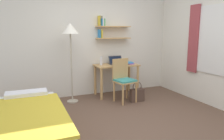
{
  "coord_description": "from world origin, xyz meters",
  "views": [
    {
      "loc": [
        -1.5,
        -2.86,
        1.51
      ],
      "look_at": [
        -0.1,
        0.51,
        0.85
      ],
      "focal_mm": 34.14,
      "sensor_mm": 36.0,
      "label": 1
    }
  ],
  "objects_px": {
    "desk": "(116,71)",
    "handbag": "(137,94)",
    "standing_lamp": "(70,34)",
    "water_bottle": "(101,61)",
    "book_stack": "(130,63)",
    "desk_chair": "(123,78)",
    "bed": "(29,127)",
    "laptop": "(116,62)"
  },
  "relations": [
    {
      "from": "standing_lamp",
      "to": "water_bottle",
      "type": "xyz_separation_m",
      "value": [
        0.72,
        0.15,
        -0.62
      ]
    },
    {
      "from": "laptop",
      "to": "water_bottle",
      "type": "height_order",
      "value": "water_bottle"
    },
    {
      "from": "desk",
      "to": "handbag",
      "type": "xyz_separation_m",
      "value": [
        0.22,
        -0.62,
        -0.44
      ]
    },
    {
      "from": "handbag",
      "to": "desk",
      "type": "bearing_deg",
      "value": 109.65
    },
    {
      "from": "water_bottle",
      "to": "handbag",
      "type": "xyz_separation_m",
      "value": [
        0.59,
        -0.66,
        -0.69
      ]
    },
    {
      "from": "standing_lamp",
      "to": "laptop",
      "type": "height_order",
      "value": "standing_lamp"
    },
    {
      "from": "laptop",
      "to": "water_bottle",
      "type": "bearing_deg",
      "value": -173.34
    },
    {
      "from": "laptop",
      "to": "desk_chair",
      "type": "bearing_deg",
      "value": -97.2
    },
    {
      "from": "desk",
      "to": "desk_chair",
      "type": "height_order",
      "value": "desk_chair"
    },
    {
      "from": "standing_lamp",
      "to": "handbag",
      "type": "xyz_separation_m",
      "value": [
        1.32,
        -0.51,
        -1.32
      ]
    },
    {
      "from": "desk_chair",
      "to": "water_bottle",
      "type": "xyz_separation_m",
      "value": [
        -0.32,
        0.53,
        0.33
      ]
    },
    {
      "from": "bed",
      "to": "laptop",
      "type": "relative_size",
      "value": 5.76
    },
    {
      "from": "book_stack",
      "to": "standing_lamp",
      "type": "bearing_deg",
      "value": -176.18
    },
    {
      "from": "laptop",
      "to": "standing_lamp",
      "type": "bearing_deg",
      "value": -170.14
    },
    {
      "from": "desk",
      "to": "water_bottle",
      "type": "xyz_separation_m",
      "value": [
        -0.37,
        0.04,
        0.25
      ]
    },
    {
      "from": "standing_lamp",
      "to": "desk",
      "type": "bearing_deg",
      "value": 5.8
    },
    {
      "from": "bed",
      "to": "standing_lamp",
      "type": "distance_m",
      "value": 2.18
    },
    {
      "from": "desk_chair",
      "to": "laptop",
      "type": "xyz_separation_m",
      "value": [
        0.07,
        0.57,
        0.28
      ]
    },
    {
      "from": "standing_lamp",
      "to": "bed",
      "type": "bearing_deg",
      "value": -120.75
    },
    {
      "from": "bed",
      "to": "handbag",
      "type": "xyz_separation_m",
      "value": [
        2.24,
        1.04,
        -0.09
      ]
    },
    {
      "from": "bed",
      "to": "standing_lamp",
      "type": "relative_size",
      "value": 1.17
    },
    {
      "from": "water_bottle",
      "to": "book_stack",
      "type": "height_order",
      "value": "water_bottle"
    },
    {
      "from": "standing_lamp",
      "to": "water_bottle",
      "type": "relative_size",
      "value": 8.1
    },
    {
      "from": "desk_chair",
      "to": "standing_lamp",
      "type": "distance_m",
      "value": 1.47
    },
    {
      "from": "laptop",
      "to": "water_bottle",
      "type": "xyz_separation_m",
      "value": [
        -0.4,
        -0.05,
        0.05
      ]
    },
    {
      "from": "water_bottle",
      "to": "handbag",
      "type": "distance_m",
      "value": 1.13
    },
    {
      "from": "desk",
      "to": "handbag",
      "type": "relative_size",
      "value": 2.31
    },
    {
      "from": "book_stack",
      "to": "desk",
      "type": "bearing_deg",
      "value": 177.46
    },
    {
      "from": "desk_chair",
      "to": "bed",
      "type": "bearing_deg",
      "value": -149.3
    },
    {
      "from": "bed",
      "to": "desk",
      "type": "height_order",
      "value": "desk"
    },
    {
      "from": "desk_chair",
      "to": "laptop",
      "type": "relative_size",
      "value": 2.72
    },
    {
      "from": "book_stack",
      "to": "handbag",
      "type": "bearing_deg",
      "value": -101.05
    },
    {
      "from": "desk_chair",
      "to": "standing_lamp",
      "type": "xyz_separation_m",
      "value": [
        -1.05,
        0.38,
        0.96
      ]
    },
    {
      "from": "bed",
      "to": "book_stack",
      "type": "bearing_deg",
      "value": 34.91
    },
    {
      "from": "desk",
      "to": "laptop",
      "type": "distance_m",
      "value": 0.21
    },
    {
      "from": "desk_chair",
      "to": "standing_lamp",
      "type": "height_order",
      "value": "standing_lamp"
    },
    {
      "from": "water_bottle",
      "to": "desk",
      "type": "bearing_deg",
      "value": -5.68
    },
    {
      "from": "desk",
      "to": "standing_lamp",
      "type": "relative_size",
      "value": 0.6
    },
    {
      "from": "water_bottle",
      "to": "book_stack",
      "type": "xyz_separation_m",
      "value": [
        0.71,
        -0.05,
        -0.08
      ]
    },
    {
      "from": "desk_chair",
      "to": "handbag",
      "type": "distance_m",
      "value": 0.47
    },
    {
      "from": "standing_lamp",
      "to": "handbag",
      "type": "distance_m",
      "value": 1.93
    },
    {
      "from": "laptop",
      "to": "handbag",
      "type": "xyz_separation_m",
      "value": [
        0.2,
        -0.71,
        -0.64
      ]
    }
  ]
}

